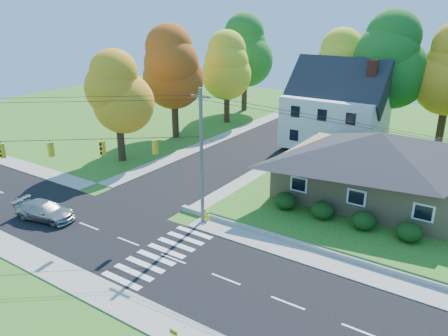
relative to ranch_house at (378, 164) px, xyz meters
The scene contains 19 objects.
ground 18.18m from the ranch_house, 116.57° to the right, with size 120.00×120.00×0.00m, color #3D7923.
road_main 18.18m from the ranch_house, 116.57° to the right, with size 90.00×8.00×0.02m, color black.
road_cross 19.15m from the ranch_house, 147.99° to the left, with size 8.00×44.00×0.02m, color black.
sidewalk_north 13.98m from the ranch_house, 126.03° to the right, with size 90.00×2.00×0.08m, color #9C9A90.
sidewalk_south 22.70m from the ranch_house, 110.85° to the right, with size 90.00×2.00×0.08m, color #9C9A90.
ranch_house is the anchor object (origin of this frame).
colonial_house 14.46m from the ranch_house, 123.55° to the left, with size 10.40×8.40×9.60m.
hedge_row 6.57m from the ranch_house, 94.61° to the right, with size 10.70×1.70×1.27m.
traffic_infrastructure 16.87m from the ranch_house, 119.09° to the right, with size 38.10×10.66×10.00m.
tree_lot_0 21.20m from the ranch_house, 119.05° to the left, with size 6.72×6.72×12.51m.
tree_lot_1 18.58m from the ranch_house, 103.24° to the left, with size 7.84×7.84×14.60m.
tree_west_0 25.61m from the ranch_house, behind, with size 6.16×6.16×11.47m.
tree_west_1 27.18m from the ranch_house, 167.01° to the left, with size 7.28×7.28×13.56m.
tree_west_2 30.03m from the ranch_house, 147.38° to the left, with size 6.72×6.72×12.51m.
tree_west_3 36.60m from the ranch_house, 138.37° to the left, with size 7.84×7.84×14.60m.
silver_sedan 26.09m from the ranch_house, 139.07° to the right, with size 1.94×4.78×1.39m, color #AAAAAA.
white_car 24.21m from the ranch_house, 129.60° to the left, with size 1.34×3.84×1.27m, color #B7B7C4.
fire_hydrant 14.35m from the ranch_house, 131.44° to the right, with size 0.48×0.37×0.83m.
yard_sign 22.00m from the ranch_house, 98.67° to the right, with size 0.52×0.06×0.64m.
Camera 1 is at (16.02, -18.21, 14.88)m, focal length 35.00 mm.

